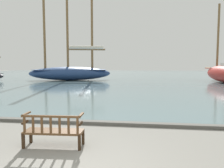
% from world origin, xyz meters
% --- Properties ---
extents(harbor_water, '(100.00, 80.00, 0.08)m').
position_xyz_m(harbor_water, '(0.00, 44.00, 0.04)').
color(harbor_water, slate).
rests_on(harbor_water, ground).
extents(quay_edge_kerb, '(40.00, 0.30, 0.12)m').
position_xyz_m(quay_edge_kerb, '(0.00, 3.85, 0.06)').
color(quay_edge_kerb, '#5B5954').
rests_on(quay_edge_kerb, ground).
extents(park_bench, '(1.63, 0.61, 0.92)m').
position_xyz_m(park_bench, '(-0.89, 1.43, 0.47)').
color(park_bench, '#322113').
rests_on(park_bench, ground).
extents(sailboat_distant_harbor, '(11.95, 5.95, 15.51)m').
position_xyz_m(sailboat_distant_harbor, '(-8.65, 26.03, 1.46)').
color(sailboat_distant_harbor, navy).
rests_on(sailboat_distant_harbor, harbor_water).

